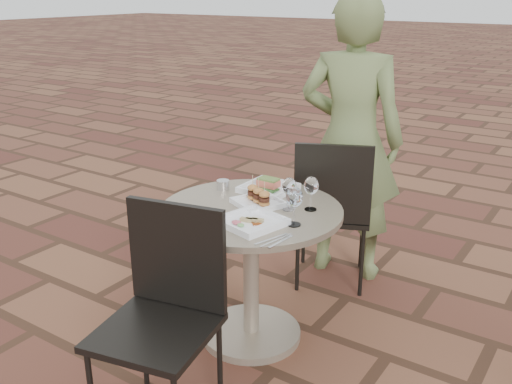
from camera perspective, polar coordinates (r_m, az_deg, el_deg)
The scene contains 13 objects.
ground at distance 2.88m, azimuth 1.64°, elevation -17.49°, with size 60.00×60.00×0.00m, color brown.
cafe_table at distance 2.88m, azimuth -0.50°, elevation -6.18°, with size 0.90×0.90×0.73m.
chair_far at distance 3.40m, azimuth 7.68°, elevation -1.04°, with size 0.58×0.58×0.93m.
chair_near at distance 2.39m, azimuth -9.01°, elevation -10.51°, with size 0.52×0.52×0.93m.
diner at distance 3.52m, azimuth 9.46°, elevation 5.18°, with size 0.64×0.42×1.75m, color #606F3D.
plate_salmon at distance 3.02m, azimuth 1.23°, elevation 0.49°, with size 0.26×0.26×0.07m.
plate_sliders at distance 2.82m, azimuth 0.25°, elevation -0.71°, with size 0.29×0.29×0.14m.
plate_tuna at distance 2.59m, azimuth -0.47°, elevation -2.93°, with size 0.31×0.31×0.03m.
wine_glass_right at distance 2.55m, azimuth 3.86°, elevation -0.63°, with size 0.08×0.08×0.18m.
wine_glass_mid at distance 2.73m, azimuth 3.34°, elevation 0.48°, with size 0.07×0.07×0.16m.
wine_glass_far at distance 2.74m, azimuth 5.55°, elevation 0.55°, with size 0.07×0.07×0.17m.
steel_ramekin at distance 3.04m, azimuth -3.32°, elevation 0.72°, with size 0.07×0.07×0.05m, color silver.
cutlery_set at distance 2.44m, azimuth 2.01°, elevation -4.85°, with size 0.09×0.19×0.00m, color silver, non-canonical shape.
Camera 1 is at (1.21, -1.95, 1.75)m, focal length 40.00 mm.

